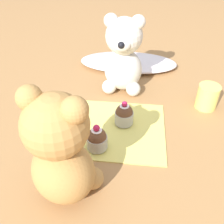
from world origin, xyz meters
TOP-DOWN VIEW (x-y plane):
  - ground_plane at (0.00, 0.00)m, footprint 4.00×4.00m
  - knitted_placemat at (0.00, 0.00)m, footprint 0.27×0.22m
  - tulle_cloth at (0.02, 0.34)m, footprint 0.34×0.15m
  - teddy_bear_cream at (0.01, 0.19)m, footprint 0.12×0.12m
  - teddy_bear_tan at (-0.07, -0.20)m, footprint 0.14×0.14m
  - cupcake_near_cream_bear at (0.03, 0.02)m, footprint 0.05×0.05m
  - cupcake_near_tan_bear at (-0.03, -0.07)m, footprint 0.05×0.05m
  - juice_glass at (0.25, 0.12)m, footprint 0.06×0.06m

SIDE VIEW (x-z plane):
  - ground_plane at x=0.00m, z-range 0.00..0.00m
  - knitted_placemat at x=0.00m, z-range 0.00..0.01m
  - tulle_cloth at x=0.02m, z-range 0.00..0.03m
  - cupcake_near_tan_bear at x=-0.03m, z-range 0.00..0.06m
  - cupcake_near_cream_bear at x=0.03m, z-range 0.00..0.07m
  - juice_glass at x=0.25m, z-range 0.00..0.07m
  - teddy_bear_cream at x=0.01m, z-range 0.00..0.23m
  - teddy_bear_tan at x=-0.07m, z-range 0.00..0.24m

